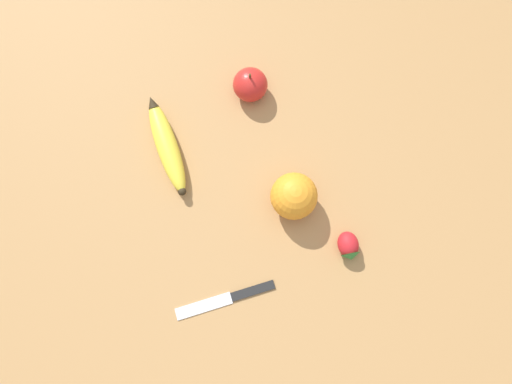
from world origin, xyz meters
name	(u,v)px	position (x,y,z in m)	size (l,w,h in m)	color
ground_plane	(219,203)	(0.00, 0.00, 0.00)	(3.00, 3.00, 0.00)	#A87A47
banana	(167,145)	(-0.10, 0.11, 0.02)	(0.10, 0.20, 0.04)	yellow
orange	(294,197)	(0.14, 0.00, 0.04)	(0.09, 0.09, 0.09)	orange
strawberry	(349,246)	(0.24, -0.09, 0.02)	(0.05, 0.06, 0.04)	red
apple	(250,85)	(0.07, 0.23, 0.03)	(0.07, 0.07, 0.07)	red
paring_knife	(229,298)	(0.02, -0.18, 0.00)	(0.19, 0.07, 0.01)	silver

